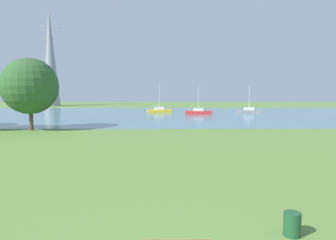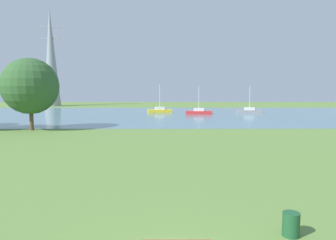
# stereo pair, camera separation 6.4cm
# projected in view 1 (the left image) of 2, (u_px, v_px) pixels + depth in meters

# --- Properties ---
(ground_plane) EXTENTS (160.00, 160.00, 0.00)m
(ground_plane) POSITION_uv_depth(u_px,v_px,m) (168.00, 140.00, 30.15)
(ground_plane) COLOR olive
(litter_bin) EXTENTS (0.56, 0.56, 0.80)m
(litter_bin) POSITION_uv_depth(u_px,v_px,m) (292.00, 224.00, 10.56)
(litter_bin) COLOR #1E512D
(litter_bin) RESTS_ON ground
(water_surface) EXTENTS (140.00, 40.00, 0.02)m
(water_surface) POSITION_uv_depth(u_px,v_px,m) (167.00, 115.00, 58.01)
(water_surface) COLOR slate
(water_surface) RESTS_ON ground
(sailboat_yellow) EXTENTS (4.97, 2.21, 5.54)m
(sailboat_yellow) POSITION_uv_depth(u_px,v_px,m) (159.00, 110.00, 63.00)
(sailboat_yellow) COLOR yellow
(sailboat_yellow) RESTS_ON water_surface
(sailboat_red) EXTENTS (4.83, 1.59, 5.13)m
(sailboat_red) POSITION_uv_depth(u_px,v_px,m) (198.00, 112.00, 59.05)
(sailboat_red) COLOR red
(sailboat_red) RESTS_ON water_surface
(sailboat_gray) EXTENTS (4.89, 1.83, 5.19)m
(sailboat_gray) POSITION_uv_depth(u_px,v_px,m) (249.00, 111.00, 61.48)
(sailboat_gray) COLOR gray
(sailboat_gray) RESTS_ON water_surface
(tree_east_near) EXTENTS (6.42, 6.42, 8.30)m
(tree_east_near) POSITION_uv_depth(u_px,v_px,m) (30.00, 86.00, 36.41)
(tree_east_near) COLOR brown
(tree_east_near) RESTS_ON ground
(electricity_pylon) EXTENTS (6.40, 4.40, 26.00)m
(electricity_pylon) POSITION_uv_depth(u_px,v_px,m) (50.00, 57.00, 84.40)
(electricity_pylon) COLOR gray
(electricity_pylon) RESTS_ON ground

